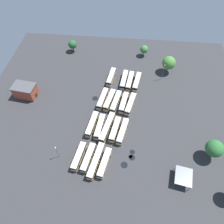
{
  "coord_description": "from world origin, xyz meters",
  "views": [
    {
      "loc": [
        55.62,
        5.47,
        77.3
      ],
      "look_at": [
        -1.41,
        -0.12,
        1.57
      ],
      "focal_mm": 32.94,
      "sensor_mm": 36.0,
      "label": 1
    }
  ],
  "objects_px": {
    "bus_row2_slot1": "(100,127)",
    "lamp_post_mid_lot": "(57,152)",
    "bus_row0_slot2": "(124,80)",
    "tree_south_edge": "(144,49)",
    "tree_northwest": "(73,44)",
    "bus_row1_slot2": "(116,102)",
    "bus_row3_slot3": "(104,163)",
    "bus_row1_slot4": "(130,104)",
    "bus_row2_slot0": "(92,124)",
    "bus_row2_slot4": "(123,131)",
    "bus_row3_slot0": "(79,156)",
    "bus_row2_slot2": "(107,127)",
    "bus_row0_slot3": "(130,81)",
    "bus_row3_slot1": "(88,158)",
    "lamp_post_far_corner": "(163,72)",
    "bus_row2_slot3": "(115,129)",
    "tree_east_edge": "(169,63)",
    "tree_north_edge": "(214,148)",
    "bus_row1_slot0": "(103,99)",
    "bus_row0_slot0": "(111,77)",
    "bus_row3_slot2": "(96,160)",
    "bus_row0_slot4": "(137,82)",
    "maintenance_shelter": "(184,176)",
    "bus_row1_slot3": "(124,103)",
    "depot_building": "(25,91)"
  },
  "relations": [
    {
      "from": "bus_row2_slot1",
      "to": "bus_row2_slot3",
      "type": "height_order",
      "value": "same"
    },
    {
      "from": "bus_row2_slot4",
      "to": "bus_row3_slot3",
      "type": "height_order",
      "value": "same"
    },
    {
      "from": "bus_row2_slot2",
      "to": "lamp_post_mid_lot",
      "type": "bearing_deg",
      "value": -50.57
    },
    {
      "from": "bus_row2_slot4",
      "to": "maintenance_shelter",
      "type": "distance_m",
      "value": 29.62
    },
    {
      "from": "bus_row2_slot2",
      "to": "tree_northwest",
      "type": "bearing_deg",
      "value": -153.72
    },
    {
      "from": "bus_row0_slot3",
      "to": "bus_row3_slot1",
      "type": "distance_m",
      "value": 46.67
    },
    {
      "from": "bus_row0_slot2",
      "to": "tree_northwest",
      "type": "relative_size",
      "value": 1.77
    },
    {
      "from": "bus_row0_slot4",
      "to": "bus_row2_slot0",
      "type": "bearing_deg",
      "value": -33.67
    },
    {
      "from": "tree_east_edge",
      "to": "tree_north_edge",
      "type": "bearing_deg",
      "value": 15.64
    },
    {
      "from": "bus_row3_slot2",
      "to": "bus_row0_slot3",
      "type": "bearing_deg",
      "value": 166.14
    },
    {
      "from": "bus_row1_slot2",
      "to": "bus_row2_slot3",
      "type": "xyz_separation_m",
      "value": [
        15.66,
        0.96,
        -0.0
      ]
    },
    {
      "from": "bus_row1_slot4",
      "to": "maintenance_shelter",
      "type": "bearing_deg",
      "value": 31.8
    },
    {
      "from": "tree_northwest",
      "to": "lamp_post_far_corner",
      "type": "bearing_deg",
      "value": 69.65
    },
    {
      "from": "bus_row2_slot3",
      "to": "bus_row2_slot0",
      "type": "bearing_deg",
      "value": -99.46
    },
    {
      "from": "bus_row0_slot3",
      "to": "bus_row2_slot1",
      "type": "distance_m",
      "value": 31.76
    },
    {
      "from": "bus_row1_slot4",
      "to": "bus_row2_slot1",
      "type": "height_order",
      "value": "same"
    },
    {
      "from": "bus_row2_slot4",
      "to": "tree_northwest",
      "type": "relative_size",
      "value": 1.77
    },
    {
      "from": "bus_row0_slot3",
      "to": "bus_row0_slot4",
      "type": "bearing_deg",
      "value": 87.32
    },
    {
      "from": "bus_row0_slot2",
      "to": "bus_row1_slot3",
      "type": "bearing_deg",
      "value": 2.95
    },
    {
      "from": "bus_row2_slot1",
      "to": "bus_row3_slot3",
      "type": "relative_size",
      "value": 1.0
    },
    {
      "from": "tree_northwest",
      "to": "bus_row2_slot2",
      "type": "bearing_deg",
      "value": 26.28
    },
    {
      "from": "bus_row1_slot4",
      "to": "bus_row2_slot0",
      "type": "relative_size",
      "value": 0.99
    },
    {
      "from": "bus_row1_slot4",
      "to": "lamp_post_far_corner",
      "type": "xyz_separation_m",
      "value": [
        -20.6,
        15.9,
        3.3
      ]
    },
    {
      "from": "lamp_post_far_corner",
      "to": "bus_row3_slot1",
      "type": "bearing_deg",
      "value": -32.19
    },
    {
      "from": "bus_row0_slot2",
      "to": "tree_south_edge",
      "type": "distance_m",
      "value": 26.03
    },
    {
      "from": "bus_row1_slot3",
      "to": "bus_row3_slot0",
      "type": "bearing_deg",
      "value": -28.51
    },
    {
      "from": "bus_row1_slot3",
      "to": "tree_south_edge",
      "type": "xyz_separation_m",
      "value": [
        -39.3,
        9.32,
        2.38
      ]
    },
    {
      "from": "bus_row2_slot1",
      "to": "depot_building",
      "type": "height_order",
      "value": "depot_building"
    },
    {
      "from": "depot_building",
      "to": "tree_east_edge",
      "type": "relative_size",
      "value": 1.21
    },
    {
      "from": "depot_building",
      "to": "tree_north_edge",
      "type": "xyz_separation_m",
      "value": [
        24.74,
        84.65,
        3.02
      ]
    },
    {
      "from": "tree_east_edge",
      "to": "bus_row2_slot1",
      "type": "bearing_deg",
      "value": -37.78
    },
    {
      "from": "bus_row0_slot3",
      "to": "bus_row2_slot3",
      "type": "bearing_deg",
      "value": -9.48
    },
    {
      "from": "lamp_post_mid_lot",
      "to": "bus_row2_slot0",
      "type": "bearing_deg",
      "value": 144.45
    },
    {
      "from": "bus_row1_slot3",
      "to": "bus_row1_slot4",
      "type": "distance_m",
      "value": 3.31
    },
    {
      "from": "bus_row2_slot4",
      "to": "bus_row3_slot0",
      "type": "distance_m",
      "value": 21.15
    },
    {
      "from": "bus_row0_slot3",
      "to": "bus_row1_slot0",
      "type": "distance_m",
      "value": 18.38
    },
    {
      "from": "bus_row2_slot1",
      "to": "lamp_post_mid_lot",
      "type": "relative_size",
      "value": 1.59
    },
    {
      "from": "bus_row2_slot2",
      "to": "depot_building",
      "type": "height_order",
      "value": "depot_building"
    },
    {
      "from": "bus_row0_slot0",
      "to": "bus_row1_slot2",
      "type": "height_order",
      "value": "same"
    },
    {
      "from": "tree_north_edge",
      "to": "tree_east_edge",
      "type": "bearing_deg",
      "value": -164.36
    },
    {
      "from": "bus_row0_slot2",
      "to": "lamp_post_mid_lot",
      "type": "bearing_deg",
      "value": -27.6
    },
    {
      "from": "tree_north_edge",
      "to": "bus_row0_slot0",
      "type": "bearing_deg",
      "value": -132.44
    },
    {
      "from": "bus_row1_slot2",
      "to": "lamp_post_far_corner",
      "type": "xyz_separation_m",
      "value": [
        -19.87,
        22.91,
        3.3
      ]
    },
    {
      "from": "bus_row2_slot1",
      "to": "tree_east_edge",
      "type": "relative_size",
      "value": 1.28
    },
    {
      "from": "bus_row1_slot4",
      "to": "bus_row2_slot0",
      "type": "xyz_separation_m",
      "value": [
        13.22,
        -16.32,
        0.0
      ]
    },
    {
      "from": "bus_row1_slot2",
      "to": "bus_row3_slot3",
      "type": "height_order",
      "value": "same"
    },
    {
      "from": "bus_row0_slot4",
      "to": "lamp_post_mid_lot",
      "type": "bearing_deg",
      "value": -34.34
    },
    {
      "from": "bus_row0_slot0",
      "to": "tree_south_edge",
      "type": "xyz_separation_m",
      "value": [
        -22.33,
        17.03,
        2.38
      ]
    },
    {
      "from": "bus_row2_slot0",
      "to": "lamp_post_mid_lot",
      "type": "relative_size",
      "value": 1.66
    },
    {
      "from": "bus_row0_slot0",
      "to": "maintenance_shelter",
      "type": "relative_size",
      "value": 1.47
    }
  ]
}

